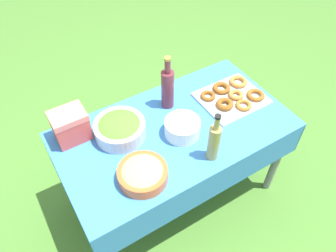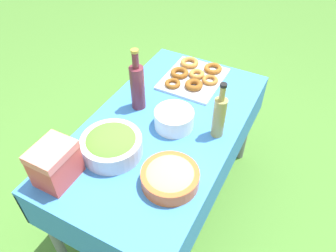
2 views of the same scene
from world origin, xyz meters
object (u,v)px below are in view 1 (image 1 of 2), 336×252
Objects in this scene: wine_bottle at (168,88)px; cooler_box at (70,126)px; plate_stack at (182,128)px; salad_bowl at (120,128)px; olive_oil_bottle at (214,142)px; pasta_bowl at (143,173)px; donut_platter at (232,96)px.

cooler_box is (-0.59, 0.05, -0.05)m from wine_bottle.
plate_stack is 0.27m from wine_bottle.
salad_bowl reaches higher than plate_stack.
salad_bowl is at bearing 131.56° from olive_oil_bottle.
salad_bowl is at bearing -168.73° from wine_bottle.
olive_oil_bottle reaches higher than pasta_bowl.
donut_platter is at bearing 16.94° from pasta_bowl.
salad_bowl is 0.27m from cooler_box.
plate_stack is (0.30, -0.18, -0.01)m from salad_bowl.
olive_oil_bottle is 0.88× the size of wine_bottle.
donut_platter is at bearing -7.00° from salad_bowl.
salad_bowl reaches higher than donut_platter.
pasta_bowl reaches higher than donut_platter.
plate_stack reaches higher than pasta_bowl.
pasta_bowl is at bearing -65.93° from cooler_box.
pasta_bowl is 1.36× the size of cooler_box.
donut_platter is 0.43m from wine_bottle.
pasta_bowl is 1.26× the size of plate_stack.
salad_bowl is 0.92× the size of olive_oil_bottle.
plate_stack is 0.65× the size of olive_oil_bottle.
plate_stack is at bearing -102.22° from wine_bottle.
pasta_bowl is 0.57m from wine_bottle.
cooler_box reaches higher than donut_platter.
donut_platter is at bearing 38.18° from olive_oil_bottle.
cooler_box is (-0.97, 0.22, 0.07)m from donut_platter.
olive_oil_bottle reaches higher than donut_platter.
plate_stack is at bearing -169.04° from donut_platter.
plate_stack is at bearing -29.86° from salad_bowl.
wine_bottle is 1.90× the size of cooler_box.
olive_oil_bottle is at bearing -90.84° from wine_bottle.
wine_bottle is (0.01, 0.47, 0.02)m from olive_oil_bottle.
wine_bottle is at bearing 45.50° from pasta_bowl.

